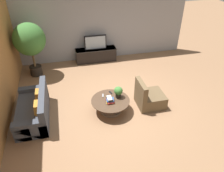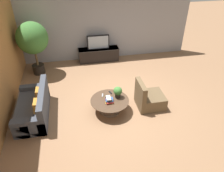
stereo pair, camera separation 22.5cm
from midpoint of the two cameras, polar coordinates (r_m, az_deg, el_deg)
The scene contains 12 objects.
ground_plane at distance 6.97m, azimuth 0.59°, elevation -4.03°, with size 24.00×24.00×0.00m, color #8C6647.
back_wall_stone at distance 9.13m, azimuth -4.44°, elevation 16.04°, with size 7.40×0.12×3.00m, color #939399.
media_console at distance 9.26m, azimuth -4.91°, elevation 8.15°, with size 1.68×0.50×0.54m.
television at distance 9.04m, azimuth -5.08°, elevation 11.26°, with size 0.89×0.13×0.58m.
coffee_table at distance 6.42m, azimuth -1.41°, elevation -4.58°, with size 1.12×1.12×0.41m.
couch_by_wall at distance 6.62m, azimuth -20.57°, elevation -5.85°, with size 0.84×1.79×0.84m.
armchair_wicker at distance 6.75m, azimuth 8.65°, elevation -3.04°, with size 0.80×0.76×0.86m.
potted_palm_tall at distance 8.31m, azimuth -21.47°, elevation 10.90°, with size 1.11×1.11×1.99m.
potted_plant_tabletop at distance 6.36m, azimuth 0.64°, elevation -1.45°, with size 0.26×0.26×0.35m.
book_stack at distance 6.25m, azimuth -1.57°, elevation -3.68°, with size 0.25×0.29×0.15m.
remote_black at distance 6.64m, azimuth -1.35°, elevation -1.73°, with size 0.04×0.16×0.02m, color black.
remote_silver at distance 6.53m, azimuth -3.37°, elevation -2.50°, with size 0.04×0.16×0.02m, color gray.
Camera 1 is at (-1.45, -5.31, 4.28)m, focal length 35.00 mm.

